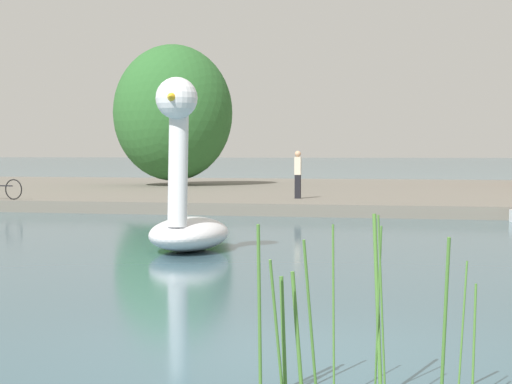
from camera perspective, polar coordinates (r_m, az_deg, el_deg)
ground_plane at (r=9.06m, az=1.64°, el=-10.23°), size 643.11×643.11×0.00m
shore_bank_far at (r=41.21m, az=10.69°, el=-0.05°), size 120.56×27.00×0.39m
swan_boat at (r=18.34m, az=-4.38°, el=-0.87°), size 1.68×2.92×3.43m
tree_willow_overhanging at (r=44.44m, az=-5.18°, el=4.94°), size 7.89×7.85×6.79m
person_on_path at (r=31.66m, az=2.62°, el=1.18°), size 0.23×0.21×1.65m
bicycle_parked at (r=32.25m, az=-15.60°, el=0.18°), size 1.72×0.33×0.71m
reed_clump_foreground at (r=7.55m, az=5.33°, el=-7.93°), size 1.70×0.77×1.52m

